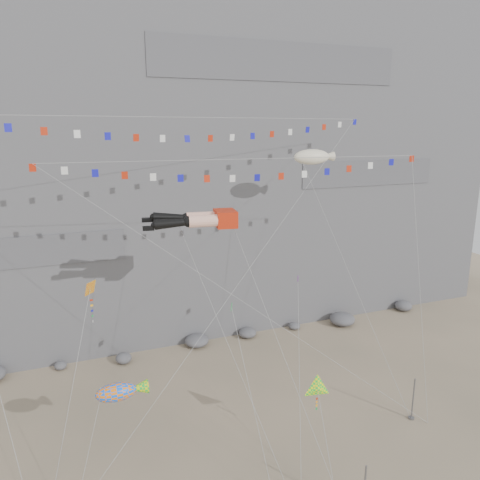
{
  "coord_description": "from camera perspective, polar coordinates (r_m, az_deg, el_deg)",
  "views": [
    {
      "loc": [
        -12.67,
        -28.55,
        23.46
      ],
      "look_at": [
        1.96,
        9.0,
        13.62
      ],
      "focal_mm": 35.0,
      "sensor_mm": 36.0,
      "label": 1
    }
  ],
  "objects": [
    {
      "name": "talus_boulders",
      "position": [
        52.52,
        -5.29,
        -12.14
      ],
      "size": [
        60.0,
        3.0,
        1.2
      ],
      "primitive_type": null,
      "color": "#5E5E63",
      "rests_on": "ground"
    },
    {
      "name": "legs_kite",
      "position": [
        36.37,
        -4.88,
        2.49
      ],
      "size": [
        9.49,
        15.34,
        21.41
      ],
      "rotation": [
        0.0,
        0.0,
        -0.14
      ],
      "color": "red",
      "rests_on": "ground"
    },
    {
      "name": "fish_windsock",
      "position": [
        32.51,
        -14.86,
        -17.52
      ],
      "size": [
        5.33,
        3.54,
        8.12
      ],
      "color": "orange",
      "rests_on": "ground"
    },
    {
      "name": "harlequin_kite",
      "position": [
        33.08,
        -17.8,
        -5.67
      ],
      "size": [
        5.06,
        8.0,
        15.11
      ],
      "color": "red",
      "rests_on": "ground"
    },
    {
      "name": "delta_kite",
      "position": [
        35.09,
        9.43,
        -17.49
      ],
      "size": [
        2.19,
        4.95,
        7.29
      ],
      "color": "#FFF90D",
      "rests_on": "ground"
    },
    {
      "name": "small_kite_c",
      "position": [
        35.49,
        -0.97,
        -8.46
      ],
      "size": [
        1.08,
        9.67,
        13.62
      ],
      "color": "green",
      "rests_on": "ground"
    },
    {
      "name": "cliff",
      "position": [
        61.88,
        -9.8,
        14.96
      ],
      "size": [
        80.0,
        28.0,
        50.0
      ],
      "primitive_type": "cube",
      "color": "slate",
      "rests_on": "ground"
    },
    {
      "name": "anchor_pole_right",
      "position": [
        42.63,
        20.35,
        -17.72
      ],
      "size": [
        0.12,
        0.12,
        3.65
      ],
      "primitive_type": "cylinder",
      "color": "slate",
      "rests_on": "ground"
    },
    {
      "name": "flag_banner_lower",
      "position": [
        36.76,
        0.65,
        9.79
      ],
      "size": [
        30.44,
        9.76,
        25.89
      ],
      "color": "red",
      "rests_on": "ground"
    },
    {
      "name": "small_kite_b",
      "position": [
        41.17,
        7.08,
        -5.05
      ],
      "size": [
        5.9,
        11.59,
        16.03
      ],
      "color": "purple",
      "rests_on": "ground"
    },
    {
      "name": "flag_banner_upper",
      "position": [
        39.14,
        -5.09,
        14.63
      ],
      "size": [
        35.96,
        18.54,
        31.04
      ],
      "color": "red",
      "rests_on": "ground"
    },
    {
      "name": "small_kite_a",
      "position": [
        37.54,
        -7.37,
        1.56
      ],
      "size": [
        4.52,
        12.9,
        20.6
      ],
      "color": "orange",
      "rests_on": "ground"
    },
    {
      "name": "ground",
      "position": [
        39.06,
        2.3,
        -23.2
      ],
      "size": [
        120.0,
        120.0,
        0.0
      ],
      "primitive_type": "plane",
      "color": "#9D876C",
      "rests_on": "ground"
    },
    {
      "name": "blimp_windsock",
      "position": [
        45.65,
        8.74,
        9.93
      ],
      "size": [
        5.06,
        13.88,
        24.45
      ],
      "color": "#EDE4C3",
      "rests_on": "ground"
    }
  ]
}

